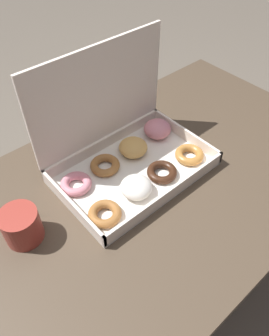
{
  "coord_description": "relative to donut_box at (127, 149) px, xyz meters",
  "views": [
    {
      "loc": [
        -0.41,
        -0.41,
        1.42
      ],
      "look_at": [
        -0.01,
        0.05,
        0.78
      ],
      "focal_mm": 35.0,
      "sensor_mm": 36.0,
      "label": 1
    }
  ],
  "objects": [
    {
      "name": "donut_box",
      "position": [
        0.0,
        0.0,
        0.0
      ],
      "size": [
        0.41,
        0.27,
        0.31
      ],
      "color": "silver",
      "rests_on": "dining_table"
    },
    {
      "name": "ground_plane",
      "position": [
        0.0,
        -0.09,
        -0.82
      ],
      "size": [
        8.0,
        8.0,
        0.0
      ],
      "primitive_type": "plane",
      "color": "#6B6054"
    },
    {
      "name": "dining_table",
      "position": [
        0.0,
        -0.09,
        -0.17
      ],
      "size": [
        1.21,
        0.7,
        0.76
      ],
      "color": "#4C3D2D",
      "rests_on": "ground_plane"
    },
    {
      "name": "coffee_mug",
      "position": [
        -0.33,
        -0.02,
        -0.02
      ],
      "size": [
        0.09,
        0.09,
        0.08
      ],
      "color": "#A3382D",
      "rests_on": "dining_table"
    }
  ]
}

